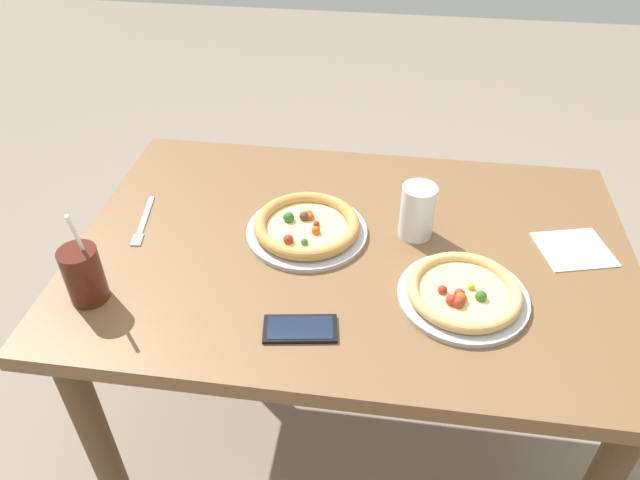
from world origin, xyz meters
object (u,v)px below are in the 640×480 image
(pizza_far, at_px, (307,227))
(fork, at_px, (143,223))
(cell_phone, at_px, (300,329))
(drink_cup_colored, at_px, (84,275))
(pizza_near, at_px, (464,293))
(water_cup_clear, at_px, (417,211))

(pizza_far, xyz_separation_m, fork, (-0.41, -0.02, -0.02))
(pizza_far, height_order, cell_phone, pizza_far)
(pizza_far, bearing_deg, drink_cup_colored, -146.25)
(pizza_far, height_order, drink_cup_colored, drink_cup_colored)
(pizza_near, distance_m, cell_phone, 0.36)
(pizza_far, height_order, water_cup_clear, water_cup_clear)
(pizza_near, height_order, fork, pizza_near)
(pizza_near, bearing_deg, water_cup_clear, 116.15)
(fork, bearing_deg, cell_phone, -33.72)
(fork, distance_m, cell_phone, 0.54)
(pizza_near, relative_size, fork, 1.38)
(pizza_far, relative_size, water_cup_clear, 2.18)
(pizza_far, relative_size, cell_phone, 1.85)
(drink_cup_colored, height_order, water_cup_clear, drink_cup_colored)
(fork, relative_size, cell_phone, 1.27)
(pizza_far, distance_m, fork, 0.41)
(drink_cup_colored, bearing_deg, fork, 86.91)
(drink_cup_colored, bearing_deg, pizza_near, 7.57)
(fork, bearing_deg, water_cup_clear, 4.46)
(drink_cup_colored, bearing_deg, water_cup_clear, 24.97)
(pizza_near, distance_m, fork, 0.79)
(pizza_near, bearing_deg, fork, 168.23)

